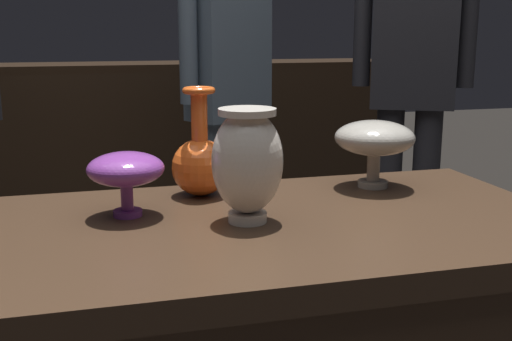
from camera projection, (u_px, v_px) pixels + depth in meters
name	position (u px, v px, depth m)	size (l,w,h in m)	color
back_display_shelf	(151.00, 157.00, 3.36)	(2.60, 0.40, 0.99)	black
vase_centerpiece	(248.00, 162.00, 1.18)	(0.14, 0.14, 0.22)	silver
vase_tall_behind	(375.00, 139.00, 1.45)	(0.18, 0.18, 0.16)	gray
vase_left_accent	(200.00, 162.00, 1.39)	(0.13, 0.13, 0.24)	#E55B1E
vase_right_accent	(126.00, 171.00, 1.23)	(0.15, 0.15, 0.13)	#7A388E
shelf_vase_right	(243.00, 44.00, 3.41)	(0.12, 0.12, 0.17)	#E55B1E
visitor_near_right	(413.00, 65.00, 2.50)	(0.43, 0.30, 1.72)	#232328
visitor_center_back	(228.00, 81.00, 2.55)	(0.42, 0.31, 1.62)	slate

